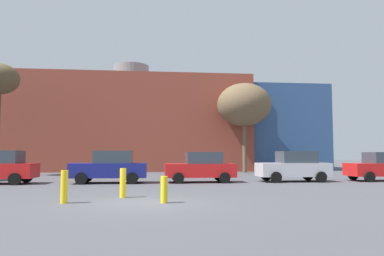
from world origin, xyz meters
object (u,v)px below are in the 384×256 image
Objects in this scene: parked_car_1 at (110,167)px; parked_car_2 at (201,167)px; bollard_yellow_2 at (123,183)px; bare_tree_0 at (244,105)px; parked_car_4 at (382,167)px; bollard_yellow_1 at (164,190)px; parked_car_3 at (294,166)px; bollard_yellow_0 at (64,187)px.

parked_car_2 is (5.38, -0.00, -0.04)m from parked_car_1.
parked_car_2 is at bearing 61.68° from bollard_yellow_2.
parked_car_1 reaches higher than bollard_yellow_2.
bare_tree_0 is (11.07, 11.74, 5.42)m from parked_car_1.
bare_tree_0 reaches higher than parked_car_2.
parked_car_2 is 11.64m from parked_car_4.
bare_tree_0 is 22.35m from bollard_yellow_2.
bollard_yellow_1 is at bearing -49.12° from bollard_yellow_2.
bollard_yellow_2 is (-15.69, -7.52, -0.34)m from parked_car_4.
parked_car_3 reaches higher than bollard_yellow_0.
parked_car_1 is 1.04× the size of parked_car_4.
parked_car_3 is 0.51× the size of bare_tree_0.
bare_tree_0 is at bearing 63.17° from bollard_yellow_2.
bollard_yellow_0 is at bearing -119.26° from bare_tree_0.
parked_car_4 is (5.83, -0.00, -0.03)m from parked_car_3.
parked_car_4 is 3.70× the size of bollard_yellow_2.
bollard_yellow_0 is at bearing 27.10° from parked_car_4.
parked_car_1 is at bearing 107.20° from bollard_yellow_1.
bollard_yellow_1 is 2.37m from bollard_yellow_2.
bare_tree_0 reaches higher than bollard_yellow_0.
bollard_yellow_0 is at bearing 37.45° from parked_car_3.
parked_car_1 is 0.52× the size of bare_tree_0.
parked_car_1 is 17.02m from parked_car_4.
parked_car_1 is 3.86× the size of bollard_yellow_2.
parked_car_1 is at bearing 86.54° from bollard_yellow_0.
parked_car_2 reaches higher than bollard_yellow_0.
bare_tree_0 reaches higher than parked_car_1.
parked_car_2 is at bearing 180.00° from parked_car_1.
parked_car_2 is at bearing -115.85° from bare_tree_0.
parked_car_3 reaches higher than bollard_yellow_1.
parked_car_4 is 17.40m from bollard_yellow_2.
bare_tree_0 is at bearing -63.12° from parked_car_4.
bare_tree_0 is (5.69, 11.74, 5.45)m from parked_car_2.
bare_tree_0 reaches higher than parked_car_3.
parked_car_3 is 12.49m from bollard_yellow_1.
parked_car_2 is 14.14m from bare_tree_0.
bare_tree_0 is 7.41× the size of bollard_yellow_2.
parked_car_1 is 1.04× the size of parked_car_2.
bollard_yellow_2 is (-4.05, -7.52, -0.34)m from parked_car_2.
bollard_yellow_2 is at bearing 61.68° from parked_car_2.
bollard_yellow_2 is at bearing 100.05° from parked_car_1.
bollard_yellow_0 is (-5.93, -8.99, -0.34)m from parked_car_2.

